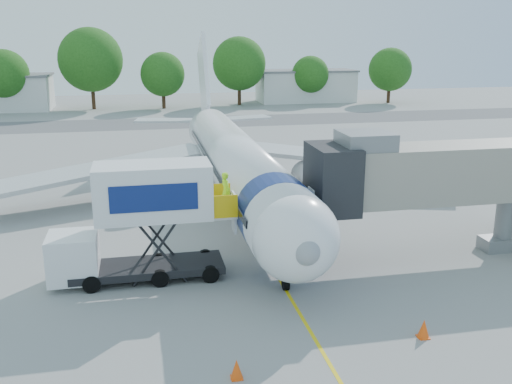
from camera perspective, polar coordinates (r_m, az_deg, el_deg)
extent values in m
plane|color=gray|center=(34.65, -0.98, -3.16)|extent=(160.00, 160.00, 0.00)
cube|color=yellow|center=(34.65, -0.98, -3.15)|extent=(0.15, 70.00, 0.01)
cube|color=#59595B|center=(75.33, -6.97, 6.93)|extent=(120.00, 10.00, 0.01)
cylinder|color=white|center=(36.69, -1.87, 2.76)|extent=(3.70, 28.00, 3.70)
sphere|color=white|center=(23.54, 3.99, -4.62)|extent=(3.70, 3.70, 3.70)
sphere|color=gray|center=(22.15, 5.06, -5.97)|extent=(1.10, 1.10, 1.10)
cone|color=white|center=(53.24, -5.02, 6.71)|extent=(3.70, 6.00, 3.70)
cube|color=white|center=(53.75, -5.26, 11.29)|extent=(0.35, 7.26, 8.29)
cube|color=#B7BABC|center=(42.51, 9.38, 3.37)|extent=(16.17, 9.32, 1.42)
cube|color=#B7BABC|center=(39.86, -15.61, 2.19)|extent=(16.17, 9.32, 1.42)
cylinder|color=#999BA0|center=(39.76, 5.61, 1.18)|extent=(2.10, 3.60, 2.10)
cylinder|color=#999BA0|center=(38.05, -10.42, 0.34)|extent=(2.10, 3.60, 2.10)
cube|color=black|center=(23.12, 4.21, -3.82)|extent=(2.60, 1.39, 0.81)
cylinder|color=navy|center=(26.29, 2.24, -2.42)|extent=(3.73, 2.00, 3.73)
cylinder|color=silver|center=(25.73, 2.99, -8.21)|extent=(0.16, 0.16, 1.50)
cylinder|color=black|center=(25.90, 2.98, -9.08)|extent=(0.25, 0.64, 0.64)
cylinder|color=black|center=(40.65, 1.05, 0.33)|extent=(0.35, 0.90, 0.90)
cylinder|color=black|center=(39.87, -6.26, -0.06)|extent=(0.35, 0.90, 0.90)
cube|color=gray|center=(30.16, 18.65, 1.87)|extent=(13.60, 2.60, 2.80)
cube|color=black|center=(27.63, 7.62, 1.36)|extent=(2.00, 3.20, 3.20)
cube|color=slate|center=(27.82, 10.88, 5.11)|extent=(2.40, 2.40, 0.80)
cylinder|color=slate|center=(32.78, 23.52, -2.83)|extent=(0.90, 0.90, 3.00)
cube|color=slate|center=(33.13, 23.31, -4.72)|extent=(2.20, 1.20, 0.70)
cylinder|color=black|center=(32.64, 22.00, -4.88)|extent=(0.30, 0.70, 0.70)
cube|color=black|center=(27.38, -10.73, -7.42)|extent=(7.00, 2.30, 0.35)
cube|color=white|center=(27.27, -17.79, -6.19)|extent=(2.20, 2.20, 2.10)
cube|color=black|center=(27.12, -17.87, -5.31)|extent=(1.90, 2.10, 0.70)
cube|color=white|center=(26.18, -10.25, 0.11)|extent=(5.20, 2.40, 2.50)
cube|color=navy|center=(25.01, -10.17, -0.61)|extent=(3.80, 0.04, 1.20)
cube|color=silver|center=(26.76, -3.38, -2.00)|extent=(1.10, 2.20, 0.10)
cube|color=#E5B40C|center=(25.60, -3.05, -1.52)|extent=(1.10, 0.06, 1.10)
cube|color=#E5B40C|center=(27.60, -3.71, -0.27)|extent=(1.10, 0.06, 1.10)
cylinder|color=black|center=(26.62, -4.57, -8.21)|extent=(0.80, 0.25, 0.80)
cylinder|color=black|center=(28.55, -5.10, -6.54)|extent=(0.80, 0.25, 0.80)
cylinder|color=black|center=(26.59, -16.11, -8.85)|extent=(0.80, 0.25, 0.80)
cylinder|color=black|center=(28.51, -15.82, -7.13)|extent=(0.80, 0.25, 0.80)
imported|color=#A7FA1A|center=(26.51, -3.02, 0.04)|extent=(0.61, 0.77, 1.85)
cube|color=white|center=(18.98, 7.60, -17.71)|extent=(3.70, 1.98, 1.46)
cube|color=navy|center=(18.73, 7.65, -16.51)|extent=(2.13, 1.83, 0.37)
cylinder|color=black|center=(19.36, 2.49, -18.13)|extent=(0.74, 0.28, 0.73)
cylinder|color=black|center=(20.24, 10.85, -16.79)|extent=(0.74, 0.28, 0.73)
cone|color=#FB4E0D|center=(22.99, 16.43, -12.98)|extent=(0.46, 0.46, 0.74)
cube|color=#FB4E0D|center=(23.15, 16.36, -13.73)|extent=(0.42, 0.42, 0.04)
cone|color=#FB4E0D|center=(19.85, -1.95, -17.27)|extent=(0.43, 0.43, 0.69)
cube|color=#FB4E0D|center=(20.03, -1.94, -18.05)|extent=(0.40, 0.40, 0.04)
cube|color=silver|center=(98.73, 4.99, 10.46)|extent=(16.00, 7.00, 5.00)
cube|color=slate|center=(98.53, 5.02, 11.99)|extent=(16.40, 7.40, 0.30)
cylinder|color=#382314|center=(92.11, -23.64, 8.31)|extent=(0.56, 0.56, 3.20)
sphere|color=#205115|center=(91.79, -23.90, 10.73)|extent=(7.12, 7.12, 7.12)
cylinder|color=#382314|center=(91.43, -15.97, 9.31)|extent=(0.56, 0.56, 4.30)
sphere|color=#205115|center=(91.06, -16.22, 12.59)|extent=(9.54, 9.54, 9.54)
cylinder|color=#382314|center=(90.14, -9.22, 9.21)|extent=(0.56, 0.56, 3.02)
sphere|color=#205115|center=(89.82, -9.32, 11.55)|extent=(6.70, 6.70, 6.70)
cylinder|color=#382314|center=(93.33, -1.68, 9.85)|extent=(0.56, 0.56, 3.81)
sphere|color=#205115|center=(92.98, -1.70, 12.71)|extent=(8.48, 8.48, 8.48)
cylinder|color=#382314|center=(96.27, 5.39, 9.64)|extent=(0.56, 0.56, 2.73)
sphere|color=#205115|center=(95.99, 5.45, 11.62)|extent=(6.06, 6.06, 6.06)
cylinder|color=#382314|center=(98.97, 13.12, 9.60)|extent=(0.56, 0.56, 3.18)
sphere|color=#205115|center=(98.67, 13.26, 11.84)|extent=(7.06, 7.06, 7.06)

